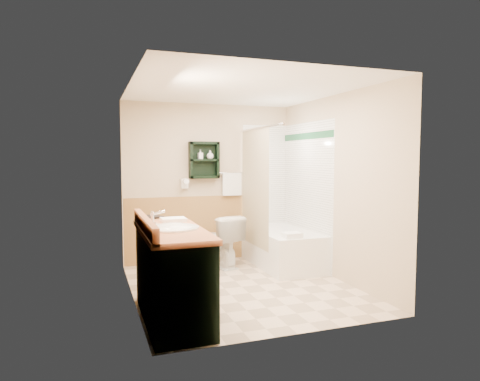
{
  "coord_description": "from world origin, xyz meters",
  "views": [
    {
      "loc": [
        -1.74,
        -4.85,
        1.58
      ],
      "look_at": [
        0.05,
        0.2,
        1.17
      ],
      "focal_mm": 32.0,
      "sensor_mm": 36.0,
      "label": 1
    }
  ],
  "objects_px": {
    "hair_dryer": "(184,184)",
    "bathtub": "(282,248)",
    "wall_shelf": "(204,160)",
    "soap_bottle_b": "(210,156)",
    "soap_bottle_a": "(200,157)",
    "toilet": "(221,241)",
    "vanity": "(173,274)",
    "vanity_book": "(144,208)"
  },
  "relations": [
    {
      "from": "vanity_book",
      "to": "soap_bottle_b",
      "type": "relative_size",
      "value": 1.86
    },
    {
      "from": "toilet",
      "to": "vanity_book",
      "type": "relative_size",
      "value": 3.06
    },
    {
      "from": "wall_shelf",
      "to": "hair_dryer",
      "type": "relative_size",
      "value": 2.29
    },
    {
      "from": "toilet",
      "to": "vanity",
      "type": "bearing_deg",
      "value": 47.49
    },
    {
      "from": "vanity",
      "to": "toilet",
      "type": "bearing_deg",
      "value": 60.26
    },
    {
      "from": "hair_dryer",
      "to": "vanity_book",
      "type": "xyz_separation_m",
      "value": [
        -0.76,
        -1.42,
        -0.18
      ]
    },
    {
      "from": "vanity",
      "to": "soap_bottle_a",
      "type": "xyz_separation_m",
      "value": [
        0.84,
        2.17,
        1.15
      ]
    },
    {
      "from": "toilet",
      "to": "wall_shelf",
      "type": "bearing_deg",
      "value": -78.93
    },
    {
      "from": "soap_bottle_b",
      "to": "wall_shelf",
      "type": "bearing_deg",
      "value": 176.94
    },
    {
      "from": "bathtub",
      "to": "vanity_book",
      "type": "distance_m",
      "value": 2.36
    },
    {
      "from": "soap_bottle_b",
      "to": "vanity_book",
      "type": "bearing_deg",
      "value": -129.75
    },
    {
      "from": "wall_shelf",
      "to": "bathtub",
      "type": "relative_size",
      "value": 0.37
    },
    {
      "from": "bathtub",
      "to": "vanity_book",
      "type": "bearing_deg",
      "value": -159.19
    },
    {
      "from": "hair_dryer",
      "to": "soap_bottle_b",
      "type": "relative_size",
      "value": 1.8
    },
    {
      "from": "hair_dryer",
      "to": "toilet",
      "type": "height_order",
      "value": "hair_dryer"
    },
    {
      "from": "vanity_book",
      "to": "wall_shelf",
      "type": "bearing_deg",
      "value": 30.61
    },
    {
      "from": "vanity_book",
      "to": "soap_bottle_b",
      "type": "distance_m",
      "value": 1.9
    },
    {
      "from": "soap_bottle_a",
      "to": "hair_dryer",
      "type": "bearing_deg",
      "value": 172.9
    },
    {
      "from": "bathtub",
      "to": "soap_bottle_b",
      "type": "xyz_separation_m",
      "value": [
        -0.93,
        0.59,
        1.35
      ]
    },
    {
      "from": "vanity_book",
      "to": "soap_bottle_a",
      "type": "distance_m",
      "value": 1.8
    },
    {
      "from": "vanity_book",
      "to": "soap_bottle_b",
      "type": "bearing_deg",
      "value": 28.15
    },
    {
      "from": "vanity",
      "to": "soap_bottle_a",
      "type": "bearing_deg",
      "value": 68.95
    },
    {
      "from": "hair_dryer",
      "to": "bathtub",
      "type": "bearing_deg",
      "value": -25.23
    },
    {
      "from": "hair_dryer",
      "to": "bathtub",
      "type": "height_order",
      "value": "hair_dryer"
    },
    {
      "from": "wall_shelf",
      "to": "soap_bottle_b",
      "type": "height_order",
      "value": "wall_shelf"
    },
    {
      "from": "wall_shelf",
      "to": "hair_dryer",
      "type": "bearing_deg",
      "value": 175.24
    },
    {
      "from": "wall_shelf",
      "to": "toilet",
      "type": "height_order",
      "value": "wall_shelf"
    },
    {
      "from": "vanity_book",
      "to": "soap_bottle_a",
      "type": "bearing_deg",
      "value": 32.09
    },
    {
      "from": "vanity",
      "to": "soap_bottle_b",
      "type": "distance_m",
      "value": 2.66
    },
    {
      "from": "vanity",
      "to": "soap_bottle_b",
      "type": "relative_size",
      "value": 10.66
    },
    {
      "from": "bathtub",
      "to": "vanity_book",
      "type": "height_order",
      "value": "vanity_book"
    },
    {
      "from": "hair_dryer",
      "to": "soap_bottle_b",
      "type": "bearing_deg",
      "value": -4.36
    },
    {
      "from": "wall_shelf",
      "to": "soap_bottle_b",
      "type": "bearing_deg",
      "value": -3.06
    },
    {
      "from": "vanity",
      "to": "vanity_book",
      "type": "bearing_deg",
      "value": 101.87
    },
    {
      "from": "hair_dryer",
      "to": "vanity_book",
      "type": "height_order",
      "value": "hair_dryer"
    },
    {
      "from": "hair_dryer",
      "to": "vanity_book",
      "type": "relative_size",
      "value": 0.97
    },
    {
      "from": "vanity_book",
      "to": "soap_bottle_a",
      "type": "xyz_separation_m",
      "value": [
        1.0,
        1.39,
        0.57
      ]
    },
    {
      "from": "soap_bottle_a",
      "to": "soap_bottle_b",
      "type": "height_order",
      "value": "soap_bottle_b"
    },
    {
      "from": "bathtub",
      "to": "soap_bottle_b",
      "type": "distance_m",
      "value": 1.75
    },
    {
      "from": "wall_shelf",
      "to": "soap_bottle_a",
      "type": "distance_m",
      "value": 0.08
    },
    {
      "from": "toilet",
      "to": "soap_bottle_a",
      "type": "relative_size",
      "value": 5.42
    },
    {
      "from": "bathtub",
      "to": "toilet",
      "type": "xyz_separation_m",
      "value": [
        -0.87,
        0.26,
        0.11
      ]
    }
  ]
}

